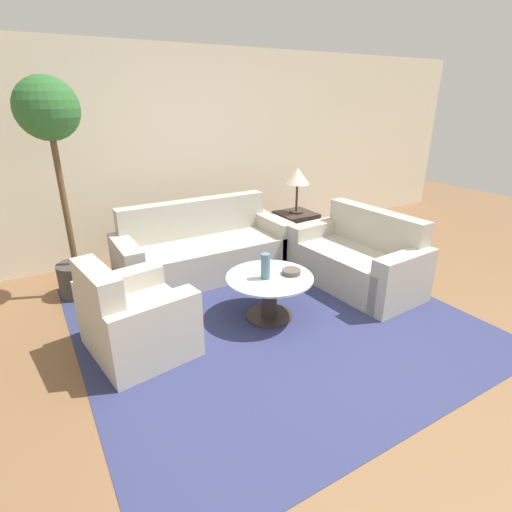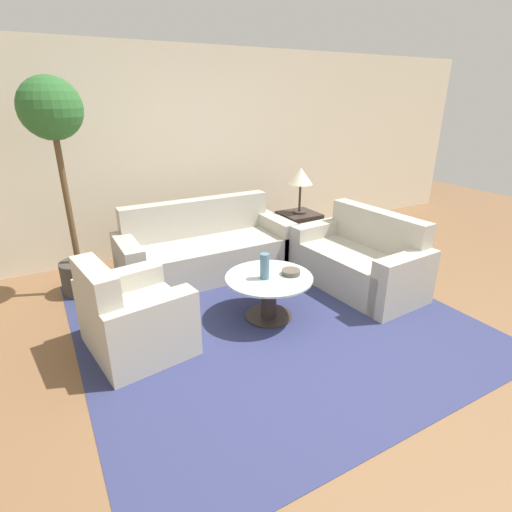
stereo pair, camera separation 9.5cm
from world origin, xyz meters
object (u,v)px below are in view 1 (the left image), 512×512
potted_plant (55,154)px  armchair (132,322)px  loveseat (359,261)px  vase (265,266)px  bowl (291,272)px  sofa_main (204,251)px  table_lamp (297,178)px  coffee_table (269,291)px

potted_plant → armchair: bearing=-80.3°
armchair → loveseat: 2.54m
vase → armchair: bearing=174.6°
bowl → potted_plant: bearing=138.7°
sofa_main → loveseat: (1.38, -1.18, -0.00)m
vase → bowl: 0.28m
loveseat → table_lamp: 1.38m
sofa_main → armchair: bearing=-134.4°
sofa_main → bowl: bearing=-76.6°
sofa_main → bowl: 1.39m
loveseat → vase: (-1.32, -0.12, 0.27)m
potted_plant → bowl: (1.71, -1.50, -1.04)m
loveseat → coffee_table: (-1.26, -0.11, -0.00)m
bowl → vase: bearing=170.2°
table_lamp → potted_plant: potted_plant is taller
sofa_main → table_lamp: (1.34, -0.01, 0.75)m
armchair → coffee_table: size_ratio=1.15×
table_lamp → potted_plant: (-2.73, 0.17, 0.46)m
table_lamp → vase: bearing=-134.9°
sofa_main → table_lamp: 1.53m
coffee_table → sofa_main: bearing=95.0°
sofa_main → table_lamp: size_ratio=3.44×
sofa_main → coffee_table: bearing=-85.0°
potted_plant → vase: size_ratio=8.94×
sofa_main → bowl: (0.32, -1.35, 0.17)m
coffee_table → potted_plant: potted_plant is taller
coffee_table → bowl: 0.28m
sofa_main → loveseat: size_ratio=1.35×
sofa_main → armchair: sofa_main is taller
loveseat → armchair: bearing=-93.5°
table_lamp → bowl: (-1.02, -1.33, -0.58)m
table_lamp → coffee_table: bearing=-133.9°
potted_plant → table_lamp: bearing=-3.6°
coffee_table → table_lamp: size_ratio=1.40×
coffee_table → loveseat: bearing=5.1°
potted_plant → vase: bearing=-45.2°
coffee_table → bowl: bearing=-15.8°
loveseat → potted_plant: 3.30m
potted_plant → bowl: potted_plant is taller
armchair → potted_plant: size_ratio=0.43×
armchair → coffee_table: armchair is taller
sofa_main → potted_plant: potted_plant is taller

